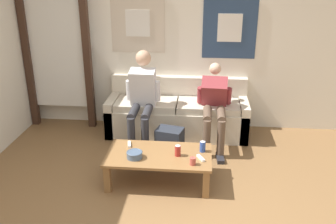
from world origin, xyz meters
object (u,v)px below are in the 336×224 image
Objects in this scene: pillar_candle at (193,161)px; drink_can_blue at (203,147)px; backpack at (169,143)px; game_controller_near_left at (129,144)px; person_seated_teen at (214,103)px; drink_can_red at (178,151)px; coffee_table at (159,158)px; couch at (177,115)px; ceramic_bowl at (135,154)px; person_seated_adult at (142,96)px; game_controller_near_right at (201,158)px.

drink_can_blue reaches higher than pillar_candle.
backpack is at bearing 111.16° from pillar_candle.
backpack is 2.58× the size of game_controller_near_left.
person_seated_teen is 8.64× the size of drink_can_red.
person_seated_teen is 2.81× the size of backpack.
backpack is at bearing 84.83° from coffee_table.
person_seated_teen reaches higher than coffee_table.
person_seated_teen is 0.94m from drink_can_blue.
drink_can_red reaches higher than backpack.
couch is 16.19× the size of drink_can_blue.
drink_can_blue is (0.49, 0.11, 0.11)m from coffee_table.
person_seated_teen reaches higher than ceramic_bowl.
pillar_candle is at bearing -27.83° from coffee_table.
drink_can_red is at bearing -61.07° from person_seated_adult.
ceramic_bowl is at bearing -155.60° from coffee_table.
game_controller_near_right is (0.26, -0.05, -0.05)m from drink_can_red.
game_controller_near_left is at bearing 111.46° from ceramic_bowl.
person_seated_teen is 7.50× the size of game_controller_near_right.
game_controller_near_left reaches higher than coffee_table.
couch is 14.05× the size of game_controller_near_right.
game_controller_near_right is at bearing -75.85° from couch.
coffee_table is 1.23m from person_seated_teen.
ceramic_bowl is 0.65m from pillar_candle.
drink_can_red is (-0.17, 0.18, 0.02)m from pillar_candle.
drink_can_red is 0.27m from game_controller_near_right.
drink_can_blue reaches higher than game_controller_near_right.
game_controller_near_right is (0.81, -1.06, -0.33)m from person_seated_adult.
backpack is (0.06, 0.64, -0.12)m from coffee_table.
drink_can_red is 0.62m from game_controller_near_left.
game_controller_near_left is at bearing 154.02° from coffee_table.
coffee_table is 0.66m from backpack.
drink_can_blue is at bearing -51.44° from backpack.
person_seated_adult is (-0.45, -0.36, 0.40)m from couch.
person_seated_adult is 1.37m from game_controller_near_right.
drink_can_blue and drink_can_red have the same top height.
person_seated_adult is 8.54× the size of game_controller_near_left.
coffee_table is 0.45m from pillar_candle.
ceramic_bowl is at bearing -68.54° from game_controller_near_left.
couch is at bearing 67.54° from game_controller_near_left.
pillar_candle is (-0.24, -1.22, -0.21)m from person_seated_teen.
coffee_table is at bearing -94.68° from couch.
couch reaches higher than backpack.
coffee_table is 3.09× the size of backpack.
drink_can_blue is at bearing -73.19° from couch.
drink_can_blue reaches higher than game_controller_near_left.
couch is at bearing 100.07° from pillar_candle.
drink_can_blue is at bearing 84.85° from game_controller_near_right.
drink_can_blue is at bearing 24.92° from drink_can_red.
pillar_candle reaches higher than coffee_table.
drink_can_blue is at bearing -98.80° from person_seated_teen.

